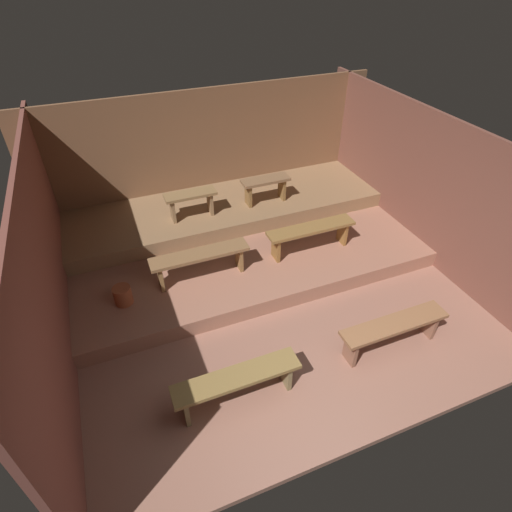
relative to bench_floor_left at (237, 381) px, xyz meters
The scene contains 13 objects.
ground 2.12m from the bench_floor_left, 60.07° to the left, with size 6.27×5.63×0.08m, color #996755.
wall_back 4.45m from the bench_floor_left, 76.25° to the left, with size 6.27×0.06×2.25m, color brown.
wall_left 2.62m from the bench_floor_left, 133.67° to the left, with size 0.06×5.63×2.25m, color brown.
wall_right 4.28m from the bench_floor_left, 25.40° to the left, with size 0.06×5.63×2.25m, color brown.
platform_lower 2.87m from the bench_floor_left, 68.71° to the left, with size 5.47×3.11×0.25m, color #A36C56.
platform_middle 3.61m from the bench_floor_left, 73.25° to the left, with size 5.47×1.53×0.25m, color #926D4A.
bench_floor_left is the anchor object (origin of this frame).
bench_floor_right 2.08m from the bench_floor_left, ahead, with size 1.44×0.30×0.44m.
bench_lower_left 1.97m from the bench_floor_left, 85.55° to the left, with size 1.42×0.30×0.44m.
bench_lower_right 2.76m from the bench_floor_left, 45.36° to the left, with size 1.42×0.30×0.44m.
bench_middle_left 3.29m from the bench_floor_left, 83.35° to the left, with size 0.84×0.30×0.44m.
bench_middle_right 3.69m from the bench_floor_left, 62.23° to the left, with size 0.84×0.30×0.44m.
pail_lower 2.08m from the bench_floor_left, 118.13° to the left, with size 0.24×0.24×0.26m, color #9E4C2D.
Camera 1 is at (-1.86, -1.99, 4.20)m, focal length 28.77 mm.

